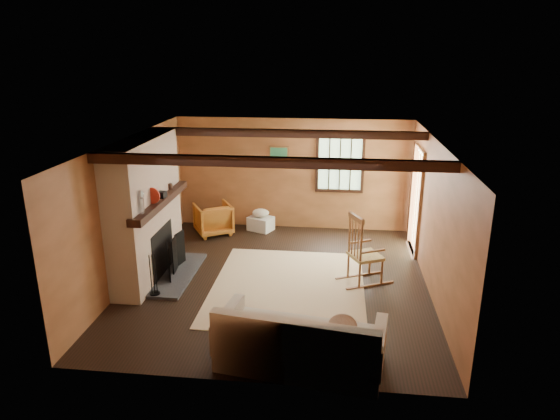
# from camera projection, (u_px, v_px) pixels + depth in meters

# --- Properties ---
(ground) EXTENTS (5.50, 5.50, 0.00)m
(ground) POSITION_uv_depth(u_px,v_px,m) (278.00, 281.00, 8.52)
(ground) COLOR black
(ground) RESTS_ON ground
(room_envelope) EXTENTS (5.02, 5.52, 2.44)m
(room_envelope) POSITION_uv_depth(u_px,v_px,m) (293.00, 185.00, 8.24)
(room_envelope) COLOR #AD643D
(room_envelope) RESTS_ON ground
(fireplace) EXTENTS (1.02, 2.30, 2.40)m
(fireplace) POSITION_uv_depth(u_px,v_px,m) (147.00, 215.00, 8.42)
(fireplace) COLOR #99543B
(fireplace) RESTS_ON ground
(rug) EXTENTS (2.50, 3.00, 0.01)m
(rug) POSITION_uv_depth(u_px,v_px,m) (288.00, 286.00, 8.31)
(rug) COLOR beige
(rug) RESTS_ON ground
(rocking_chair) EXTENTS (0.99, 0.79, 1.22)m
(rocking_chair) POSITION_uv_depth(u_px,v_px,m) (363.00, 254.00, 8.33)
(rocking_chair) COLOR tan
(rocking_chair) RESTS_ON ground
(sofa) EXTENTS (2.15, 1.20, 0.83)m
(sofa) POSITION_uv_depth(u_px,v_px,m) (300.00, 346.00, 6.12)
(sofa) COLOR beige
(sofa) RESTS_ON ground
(firewood_pile) EXTENTS (0.67, 0.12, 0.24)m
(firewood_pile) POSITION_uv_depth(u_px,v_px,m) (211.00, 222.00, 11.05)
(firewood_pile) COLOR #503322
(firewood_pile) RESTS_ON ground
(laundry_basket) EXTENTS (0.61, 0.55, 0.30)m
(laundry_basket) POSITION_uv_depth(u_px,v_px,m) (261.00, 223.00, 10.86)
(laundry_basket) COLOR white
(laundry_basket) RESTS_ON ground
(basket_pillow) EXTENTS (0.41, 0.36, 0.18)m
(basket_pillow) POSITION_uv_depth(u_px,v_px,m) (261.00, 213.00, 10.79)
(basket_pillow) COLOR beige
(basket_pillow) RESTS_ON laundry_basket
(armchair) EXTENTS (0.98, 0.99, 0.67)m
(armchair) POSITION_uv_depth(u_px,v_px,m) (213.00, 219.00, 10.60)
(armchair) COLOR #BF6026
(armchair) RESTS_ON ground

